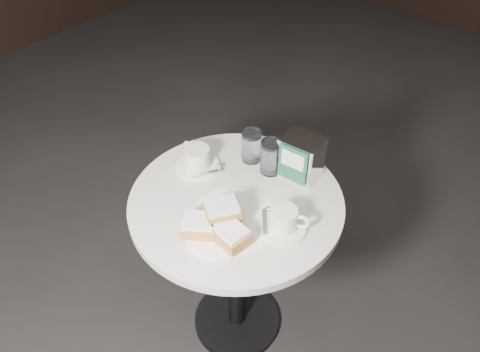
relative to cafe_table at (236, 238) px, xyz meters
The scene contains 9 objects.
ground 0.55m from the cafe_table, ahead, with size 7.00×7.00×0.00m, color black.
cafe_table is the anchor object (origin of this frame).
sugar_spill 0.22m from the cafe_table, 54.40° to the right, with size 0.29×0.29×0.00m, color white.
beignet_plate 0.28m from the cafe_table, 70.28° to the right, with size 0.25×0.25×0.10m.
coffee_cup_left 0.31m from the cafe_table, behind, with size 0.19×0.19×0.08m.
coffee_cup_right 0.30m from the cafe_table, ahead, with size 0.19×0.19×0.08m.
water_glass_left 0.33m from the cafe_table, 114.81° to the left, with size 0.09×0.09×0.12m.
water_glass_right 0.32m from the cafe_table, 89.06° to the left, with size 0.10×0.10×0.12m.
napkin_dispenser 0.37m from the cafe_table, 68.10° to the left, with size 0.14×0.12×0.15m.
Camera 1 is at (0.69, -0.82, 1.82)m, focal length 35.00 mm.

